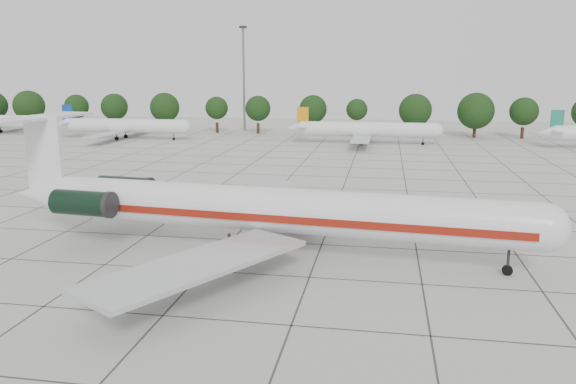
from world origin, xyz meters
name	(u,v)px	position (x,y,z in m)	size (l,w,h in m)	color
ground	(322,245)	(0.00, 0.00, 0.00)	(260.00, 260.00, 0.00)	beige
apron_joints	(337,205)	(0.00, 15.00, 0.01)	(170.00, 170.00, 0.02)	#383838
main_airliner	(249,208)	(-5.61, -3.21, 3.84)	(46.29, 36.26, 10.86)	silver
bg_airliner_b	(124,126)	(-51.43, 69.09, 2.91)	(28.24, 27.20, 7.40)	silver
bg_airliner_c	(366,130)	(1.33, 69.81, 2.91)	(28.24, 27.20, 7.40)	silver
tree_line	(313,109)	(-11.68, 85.00, 5.98)	(249.86, 8.44, 10.22)	#332114
floodlight_mast	(244,73)	(-30.00, 92.00, 14.28)	(1.60, 1.60, 25.45)	slate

